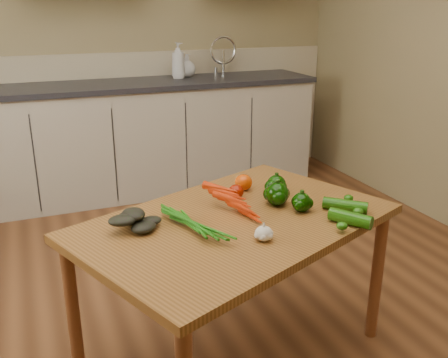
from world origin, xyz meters
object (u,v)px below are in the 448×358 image
carrot_bunch (220,210)px  leafy_greens (136,219)px  pepper_a (277,194)px  soap_bottle_c (187,66)px  garlic_bulb (264,233)px  soap_bottle_a (178,61)px  tomato_b (243,182)px  zucchini_b (350,218)px  table (236,235)px  soap_bottle_b (182,64)px  zucchini_a (345,205)px  pepper_b (276,185)px  tomato_c (275,184)px  tomato_a (236,192)px  pepper_c (302,202)px

carrot_bunch → leafy_greens: (-0.34, 0.01, 0.01)m
carrot_bunch → pepper_a: 0.28m
soap_bottle_c → garlic_bulb: 2.64m
soap_bottle_a → tomato_b: size_ratio=3.51×
zucchini_b → soap_bottle_a: bearing=88.2°
carrot_bunch → garlic_bulb: size_ratio=3.52×
table → soap_bottle_b: size_ratio=7.31×
carrot_bunch → zucchini_a: carrot_bunch is taller
zucchini_a → zucchini_b: bearing=-116.6°
pepper_b → garlic_bulb: bearing=-123.0°
carrot_bunch → tomato_c: 0.39m
soap_bottle_a → tomato_a: bearing=-125.0°
pepper_a → pepper_c: (0.06, -0.10, -0.01)m
soap_bottle_b → pepper_c: size_ratio=2.47×
table → leafy_greens: 0.41m
table → leafy_greens: size_ratio=8.19×
table → carrot_bunch: size_ratio=6.30×
carrot_bunch → pepper_b: size_ratio=2.60×
leafy_greens → tomato_a: bearing=18.5°
garlic_bulb → zucchini_a: 0.45m
soap_bottle_c → pepper_b: size_ratio=2.08×
carrot_bunch → table: bearing=-53.6°
garlic_bulb → pepper_c: (0.26, 0.19, 0.01)m
tomato_b → garlic_bulb: bearing=-106.0°
soap_bottle_c → leafy_greens: 2.51m
soap_bottle_c → zucchini_a: size_ratio=1.01×
soap_bottle_c → pepper_a: (-0.34, -2.28, -0.28)m
pepper_b → tomato_c: bearing=66.8°
tomato_c → tomato_b: bearing=153.1°
carrot_bunch → pepper_c: pepper_c is taller
garlic_bulb → tomato_a: (0.07, 0.42, 0.00)m
soap_bottle_a → tomato_b: (-0.31, -2.00, -0.34)m
pepper_b → tomato_c: (0.02, 0.04, -0.01)m
pepper_a → tomato_a: 0.19m
carrot_bunch → tomato_a: 0.22m
leafy_greens → pepper_a: pepper_a is taller
tomato_b → zucchini_a: tomato_b is taller
table → carrot_bunch: 0.12m
pepper_a → pepper_b: 0.13m
table → pepper_c: pepper_c is taller
garlic_bulb → carrot_bunch: bearing=106.0°
soap_bottle_c → tomato_a: soap_bottle_c is taller
leafy_greens → pepper_c: bearing=-6.4°
table → soap_bottle_a: bearing=56.0°
soap_bottle_b → soap_bottle_a: bearing=17.4°
carrot_bunch → garlic_bulb: bearing=-96.4°
pepper_b → pepper_c: (0.00, -0.21, -0.00)m
table → tomato_a: tomato_a is taller
soap_bottle_a → tomato_a: size_ratio=4.13×
soap_bottle_b → zucchini_a: soap_bottle_b is taller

